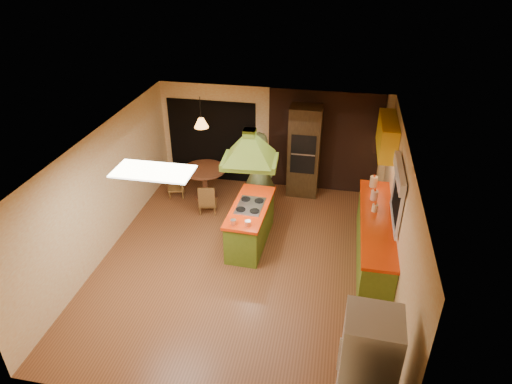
% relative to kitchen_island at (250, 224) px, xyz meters
% --- Properties ---
extents(ground, '(6.50, 6.50, 0.00)m').
position_rel_kitchen_island_xyz_m(ground, '(0.01, -0.66, -0.44)').
color(ground, brown).
rests_on(ground, ground).
extents(room_walls, '(5.50, 6.50, 6.50)m').
position_rel_kitchen_island_xyz_m(room_walls, '(0.01, -0.66, 0.81)').
color(room_walls, '#FCE5B5').
rests_on(room_walls, ground).
extents(ceiling_plane, '(6.50, 6.50, 0.00)m').
position_rel_kitchen_island_xyz_m(ceiling_plane, '(0.01, -0.66, 2.06)').
color(ceiling_plane, silver).
rests_on(ceiling_plane, room_walls).
extents(brick_panel, '(2.64, 0.03, 2.50)m').
position_rel_kitchen_island_xyz_m(brick_panel, '(1.26, 2.57, 0.81)').
color(brick_panel, '#381E14').
rests_on(brick_panel, ground).
extents(nook_opening, '(2.20, 0.03, 2.10)m').
position_rel_kitchen_island_xyz_m(nook_opening, '(-1.49, 2.57, 0.61)').
color(nook_opening, black).
rests_on(nook_opening, ground).
extents(right_counter, '(0.62, 3.05, 0.92)m').
position_rel_kitchen_island_xyz_m(right_counter, '(2.46, -0.06, 0.02)').
color(right_counter, olive).
rests_on(right_counter, ground).
extents(upper_cabinets, '(0.34, 1.40, 0.70)m').
position_rel_kitchen_island_xyz_m(upper_cabinets, '(2.58, 1.54, 1.51)').
color(upper_cabinets, yellow).
rests_on(upper_cabinets, room_walls).
extents(window_right, '(0.12, 1.35, 1.06)m').
position_rel_kitchen_island_xyz_m(window_right, '(2.71, -0.26, 1.33)').
color(window_right, black).
rests_on(window_right, room_walls).
extents(fluor_panel, '(1.20, 0.60, 0.03)m').
position_rel_kitchen_island_xyz_m(fluor_panel, '(-1.09, -1.86, 2.04)').
color(fluor_panel, white).
rests_on(fluor_panel, ceiling_plane).
extents(kitchen_island, '(0.76, 1.77, 0.89)m').
position_rel_kitchen_island_xyz_m(kitchen_island, '(0.00, 0.00, 0.00)').
color(kitchen_island, '#58731C').
rests_on(kitchen_island, ground).
extents(range_hood, '(1.07, 0.80, 0.79)m').
position_rel_kitchen_island_xyz_m(range_hood, '(-0.00, 0.00, 1.81)').
color(range_hood, '#5D781E').
rests_on(range_hood, ceiling_plane).
extents(man, '(0.80, 0.61, 1.95)m').
position_rel_kitchen_island_xyz_m(man, '(-0.05, 1.22, 0.53)').
color(man, '#4C562D').
rests_on(man, ground).
extents(refrigerator, '(0.72, 0.68, 1.68)m').
position_rel_kitchen_island_xyz_m(refrigerator, '(2.22, -3.46, 0.40)').
color(refrigerator, silver).
rests_on(refrigerator, ground).
extents(wall_oven, '(0.73, 0.60, 2.21)m').
position_rel_kitchen_island_xyz_m(wall_oven, '(0.83, 2.28, 0.66)').
color(wall_oven, '#412C14').
rests_on(wall_oven, ground).
extents(dining_table, '(1.01, 1.01, 0.76)m').
position_rel_kitchen_island_xyz_m(dining_table, '(-1.44, 1.63, 0.09)').
color(dining_table, brown).
rests_on(dining_table, ground).
extents(chair_left, '(0.45, 0.45, 0.67)m').
position_rel_kitchen_island_xyz_m(chair_left, '(-2.14, 1.53, -0.11)').
color(chair_left, brown).
rests_on(chair_left, ground).
extents(chair_near, '(0.45, 0.45, 0.71)m').
position_rel_kitchen_island_xyz_m(chair_near, '(-1.19, 0.98, -0.09)').
color(chair_near, brown).
rests_on(chair_near, ground).
extents(pendant_lamp, '(0.41, 0.41, 0.21)m').
position_rel_kitchen_island_xyz_m(pendant_lamp, '(-1.44, 1.63, 1.46)').
color(pendant_lamp, '#FF9E3F').
rests_on(pendant_lamp, ceiling_plane).
extents(canister_large, '(0.19, 0.19, 0.23)m').
position_rel_kitchen_island_xyz_m(canister_large, '(2.41, 1.19, 0.59)').
color(canister_large, beige).
rests_on(canister_large, right_counter).
extents(canister_medium, '(0.18, 0.18, 0.20)m').
position_rel_kitchen_island_xyz_m(canister_medium, '(2.41, 0.65, 0.58)').
color(canister_medium, beige).
rests_on(canister_medium, right_counter).
extents(canister_small, '(0.12, 0.12, 0.15)m').
position_rel_kitchen_island_xyz_m(canister_small, '(2.41, 0.20, 0.55)').
color(canister_small, '#F2EAC3').
rests_on(canister_small, right_counter).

